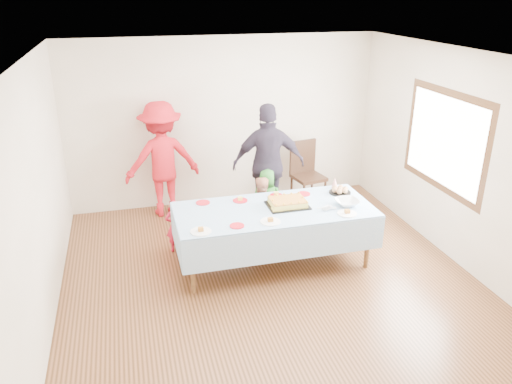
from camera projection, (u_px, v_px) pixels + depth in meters
ground at (267, 273)px, 6.33m from camera, size 5.00×5.00×0.00m
room_walls at (272, 139)px, 5.68m from camera, size 5.04×5.04×2.72m
party_table at (274, 213)px, 6.31m from camera, size 2.50×1.10×0.78m
birthday_cake at (288, 203)px, 6.35m from camera, size 0.52×0.40×0.09m
rolls_tray at (340, 190)px, 6.75m from camera, size 0.30×0.30×0.09m
punch_bowl at (347, 202)px, 6.38m from camera, size 0.30×0.30×0.07m
party_hat at (335, 183)px, 6.91m from camera, size 0.09×0.09×0.15m
fork_pile at (328, 207)px, 6.26m from camera, size 0.24×0.18×0.07m
plate_red_far_a at (203, 203)px, 6.45m from camera, size 0.18×0.18×0.01m
plate_red_far_b at (240, 200)px, 6.52m from camera, size 0.19×0.19×0.01m
plate_red_far_c at (276, 196)px, 6.67m from camera, size 0.18×0.18×0.01m
plate_red_far_d at (304, 194)px, 6.72m from camera, size 0.18×0.18×0.01m
plate_red_near at (237, 226)px, 5.83m from camera, size 0.17×0.17×0.01m
plate_white_left at (201, 231)px, 5.69m from camera, size 0.24×0.24×0.01m
plate_white_mid at (270, 222)px, 5.93m from camera, size 0.25×0.25×0.01m
plate_white_right at (347, 213)px, 6.14m from camera, size 0.24×0.24×0.01m
dining_chair at (306, 170)px, 8.15m from camera, size 0.54×0.54×1.07m
toddler_left at (176, 226)px, 6.75m from camera, size 0.27×0.18×0.75m
toddler_mid at (267, 200)px, 7.32m from camera, size 0.53×0.43×0.94m
toddler_right at (260, 209)px, 6.99m from camera, size 0.55×0.48×0.96m
adult_left at (162, 159)px, 7.70m from camera, size 1.24×0.81×1.81m
adult_right at (269, 164)px, 7.44m from camera, size 1.13×0.61×1.84m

